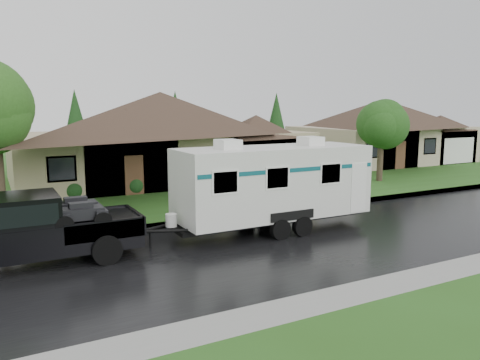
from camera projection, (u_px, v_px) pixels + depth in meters
name	position (u px, v px, depth m)	size (l,w,h in m)	color
ground	(233.00, 234.00, 17.74)	(140.00, 140.00, 0.00)	#2B571B
road	(260.00, 247.00, 16.00)	(140.00, 8.00, 0.01)	black
curb	(208.00, 220.00, 19.69)	(140.00, 0.50, 0.15)	gray
lawn	(128.00, 179.00, 30.79)	(140.00, 26.00, 0.15)	#2B571B
house_main	(166.00, 126.00, 30.31)	(19.44, 10.80, 6.90)	tan
house_neighbor	(386.00, 125.00, 40.14)	(15.12, 9.72, 6.45)	#C3AF91
tree_right_green	(382.00, 124.00, 29.17)	(3.14, 3.14, 5.20)	#382B1E
shrub_row	(189.00, 180.00, 26.67)	(13.60, 1.00, 1.00)	#143814
pickup_truck	(24.00, 228.00, 14.01)	(6.51, 2.47, 2.17)	black
travel_trailer	(273.00, 182.00, 18.02)	(8.03, 2.82, 3.60)	silver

